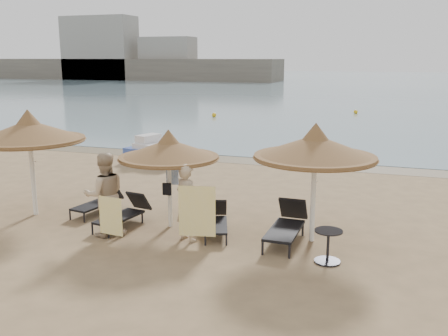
# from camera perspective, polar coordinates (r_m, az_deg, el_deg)

# --- Properties ---
(ground) EXTENTS (160.00, 160.00, 0.00)m
(ground) POSITION_cam_1_polar(r_m,az_deg,el_deg) (12.38, -6.46, -7.68)
(ground) COLOR #93754E
(ground) RESTS_ON ground
(sea) EXTENTS (200.00, 140.00, 0.03)m
(sea) POSITION_cam_1_polar(r_m,az_deg,el_deg) (90.72, 15.88, 9.37)
(sea) COLOR slate
(sea) RESTS_ON ground
(wet_sand_strip) EXTENTS (200.00, 1.60, 0.01)m
(wet_sand_strip) POSITION_cam_1_polar(r_m,az_deg,el_deg) (20.94, 4.55, 0.76)
(wet_sand_strip) COLOR brown
(wet_sand_strip) RESTS_ON ground
(far_shore) EXTENTS (150.00, 54.80, 12.00)m
(far_shore) POSITION_cam_1_polar(r_m,az_deg,el_deg) (93.31, 0.02, 11.69)
(far_shore) COLOR #6C6253
(far_shore) RESTS_ON ground
(palapa_left) EXTENTS (2.95, 2.95, 2.92)m
(palapa_left) POSITION_cam_1_polar(r_m,az_deg,el_deg) (14.35, -21.40, 3.92)
(palapa_left) COLOR white
(palapa_left) RESTS_ON ground
(palapa_center) EXTENTS (2.55, 2.55, 2.52)m
(palapa_center) POSITION_cam_1_polar(r_m,az_deg,el_deg) (12.52, -6.34, 2.09)
(palapa_center) COLOR white
(palapa_center) RESTS_ON ground
(palapa_right) EXTENTS (2.85, 2.85, 2.82)m
(palapa_right) POSITION_cam_1_polar(r_m,az_deg,el_deg) (11.57, 10.37, 2.31)
(palapa_right) COLOR white
(palapa_right) RESTS_ON ground
(lounger_far_left) EXTENTS (0.79, 1.73, 0.74)m
(lounger_far_left) POSITION_cam_1_polar(r_m,az_deg,el_deg) (14.43, -14.04, -3.65)
(lounger_far_left) COLOR black
(lounger_far_left) RESTS_ON ground
(lounger_near_left) EXTENTS (0.86, 1.81, 0.78)m
(lounger_near_left) POSITION_cam_1_polar(r_m,az_deg,el_deg) (13.16, -11.24, -5.00)
(lounger_near_left) COLOR black
(lounger_near_left) RESTS_ON ground
(lounger_near_right) EXTENTS (1.05, 1.71, 0.73)m
(lounger_near_right) POSITION_cam_1_polar(r_m,az_deg,el_deg) (12.41, -0.93, -5.96)
(lounger_near_right) COLOR black
(lounger_near_right) RESTS_ON ground
(lounger_far_right) EXTENTS (0.70, 2.01, 0.90)m
(lounger_far_right) POSITION_cam_1_polar(r_m,az_deg,el_deg) (11.98, 7.22, -6.36)
(lounger_far_right) COLOR black
(lounger_far_right) RESTS_ON ground
(side_table) EXTENTS (0.59, 0.59, 0.72)m
(side_table) POSITION_cam_1_polar(r_m,az_deg,el_deg) (10.89, 11.79, -8.86)
(side_table) COLOR black
(side_table) RESTS_ON ground
(person_left) EXTENTS (1.31, 1.24, 2.39)m
(person_left) POSITION_cam_1_polar(r_m,az_deg,el_deg) (12.31, -13.50, -2.25)
(person_left) COLOR tan
(person_left) RESTS_ON ground
(person_right) EXTENTS (1.18, 1.01, 2.16)m
(person_right) POSITION_cam_1_polar(r_m,az_deg,el_deg) (11.71, -4.26, -3.27)
(person_right) COLOR tan
(person_right) RESTS_ON ground
(towel_left) EXTENTS (0.65, 0.10, 0.92)m
(towel_left) POSITION_cam_1_polar(r_m,az_deg,el_deg) (12.00, -12.83, -5.38)
(towel_left) COLOR yellow
(towel_left) RESTS_ON ground
(towel_right) EXTENTS (0.84, 0.20, 1.20)m
(towel_right) POSITION_cam_1_polar(r_m,az_deg,el_deg) (11.43, -3.11, -4.98)
(towel_right) COLOR yellow
(towel_right) RESTS_ON ground
(bag_patterned) EXTENTS (0.32, 0.18, 0.39)m
(bag_patterned) POSITION_cam_1_polar(r_m,az_deg,el_deg) (12.83, -5.92, -1.02)
(bag_patterned) COLOR white
(bag_patterned) RESTS_ON ground
(bag_dark) EXTENTS (0.22, 0.08, 0.31)m
(bag_dark) POSITION_cam_1_polar(r_m,az_deg,el_deg) (12.59, -6.54, -2.41)
(bag_dark) COLOR black
(bag_dark) RESTS_ON ground
(pedal_boat) EXTENTS (2.79, 2.15, 1.15)m
(pedal_boat) POSITION_cam_1_polar(r_m,az_deg,el_deg) (20.67, -7.78, 1.72)
(pedal_boat) COLOR #31499E
(pedal_boat) RESTS_ON ground
(buoy_left) EXTENTS (0.33, 0.33, 0.33)m
(buoy_left) POSITION_cam_1_polar(r_m,az_deg,el_deg) (36.56, -1.14, 6.08)
(buoy_left) COLOR #EEB212
(buoy_left) RESTS_ON ground
(buoy_mid) EXTENTS (0.31, 0.31, 0.31)m
(buoy_mid) POSITION_cam_1_polar(r_m,az_deg,el_deg) (40.06, 14.82, 6.23)
(buoy_mid) COLOR #EEB212
(buoy_mid) RESTS_ON ground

